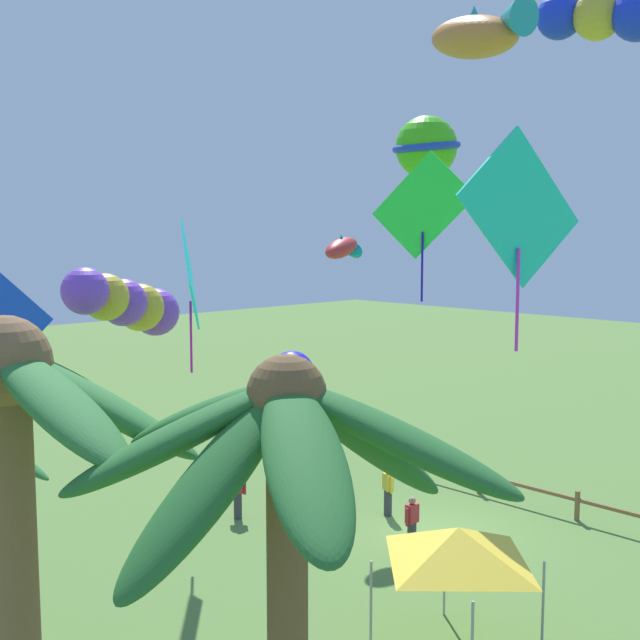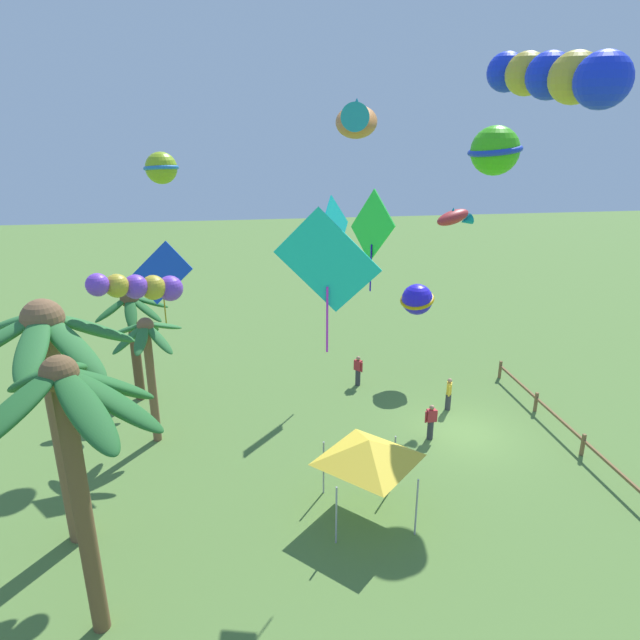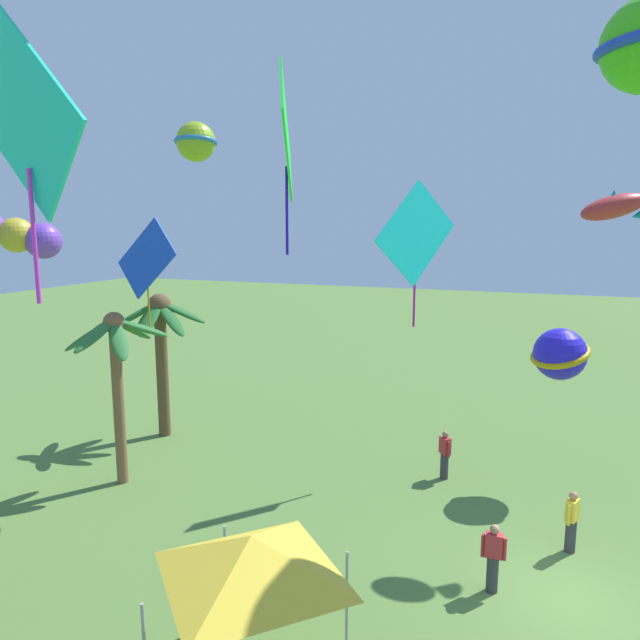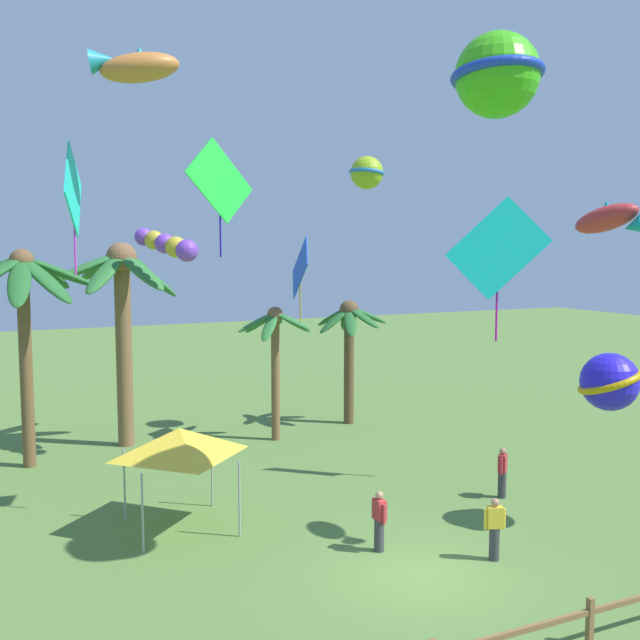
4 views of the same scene
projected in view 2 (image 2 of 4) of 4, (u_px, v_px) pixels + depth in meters
ground_plane at (464, 433)px, 24.00m from camera, size 120.00×120.00×0.00m
palm_tree_0 at (50, 367)px, 15.90m from camera, size 4.99×4.96×8.04m
palm_tree_1 at (133, 320)px, 25.71m from camera, size 3.45×3.35×5.52m
palm_tree_2 at (67, 420)px, 12.70m from camera, size 4.92×4.51×7.80m
palm_tree_3 at (148, 349)px, 22.11m from camera, size 3.13×3.00×5.47m
rail_fence at (558, 419)px, 23.90m from camera, size 11.18×0.12×0.95m
spectator_0 at (431, 422)px, 23.29m from camera, size 0.26×0.55×1.59m
spectator_1 at (449, 394)px, 25.73m from camera, size 0.52×0.36×1.59m
spectator_2 at (358, 370)px, 28.17m from camera, size 0.44×0.42×1.59m
festival_tent at (369, 450)px, 18.24m from camera, size 2.86×2.86×2.85m
kite_tube_0 at (556, 76)px, 13.26m from camera, size 4.50×1.76×1.57m
kite_ball_1 at (495, 151)px, 21.50m from camera, size 2.15×2.16×1.89m
kite_ball_2 at (417, 299)px, 28.43m from camera, size 2.45×2.45×1.60m
kite_tube_3 at (140, 287)px, 16.79m from camera, size 1.89×2.62×1.25m
kite_diamond_4 at (372, 228)px, 17.05m from camera, size 2.17×0.89×3.23m
kite_fish_5 at (356, 120)px, 13.99m from camera, size 2.59×1.56×1.11m
kite_diamond_6 at (327, 263)px, 13.47m from camera, size 0.76×2.58×3.71m
kite_ball_7 at (161, 168)px, 23.52m from camera, size 1.85×1.85×1.35m
kite_diamond_8 at (162, 274)px, 22.02m from camera, size 0.50×2.52×3.53m
kite_diamond_9 at (333, 233)px, 26.29m from camera, size 2.81×1.99×4.70m
kite_fish_10 at (455, 218)px, 25.85m from camera, size 1.25×2.08×1.04m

